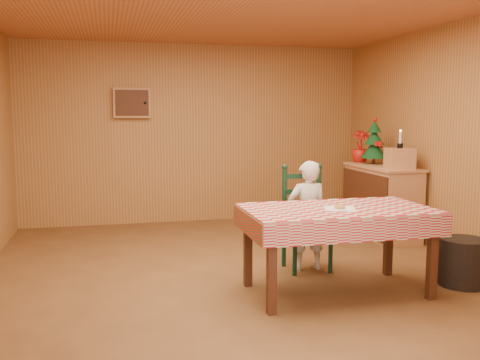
# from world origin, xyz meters

# --- Properties ---
(ground) EXTENTS (6.00, 6.00, 0.00)m
(ground) POSITION_xyz_m (0.00, 0.00, 0.00)
(ground) COLOR brown
(ground) RESTS_ON ground
(cabin_walls) EXTENTS (5.10, 6.05, 2.65)m
(cabin_walls) POSITION_xyz_m (-0.00, 0.53, 1.83)
(cabin_walls) COLOR #AF773F
(cabin_walls) RESTS_ON ground
(dining_table) EXTENTS (1.66, 0.96, 0.77)m
(dining_table) POSITION_xyz_m (0.71, -0.54, 0.69)
(dining_table) COLOR #482413
(dining_table) RESTS_ON ground
(ladder_chair) EXTENTS (0.44, 0.40, 1.08)m
(ladder_chair) POSITION_xyz_m (0.71, 0.25, 0.50)
(ladder_chair) COLOR black
(ladder_chair) RESTS_ON ground
(seated_child) EXTENTS (0.41, 0.27, 1.12)m
(seated_child) POSITION_xyz_m (0.71, 0.19, 0.56)
(seated_child) COLOR silver
(seated_child) RESTS_ON ground
(napkin) EXTENTS (0.34, 0.34, 0.00)m
(napkin) POSITION_xyz_m (0.71, -0.59, 0.77)
(napkin) COLOR white
(napkin) RESTS_ON dining_table
(donut) EXTENTS (0.12, 0.12, 0.03)m
(donut) POSITION_xyz_m (0.71, -0.59, 0.79)
(donut) COLOR #CD8D49
(donut) RESTS_ON napkin
(shelf_unit) EXTENTS (0.54, 1.24, 0.93)m
(shelf_unit) POSITION_xyz_m (2.19, 1.38, 0.47)
(shelf_unit) COLOR tan
(shelf_unit) RESTS_ON ground
(crate) EXTENTS (0.35, 0.35, 0.25)m
(crate) POSITION_xyz_m (2.19, 0.98, 1.06)
(crate) COLOR tan
(crate) RESTS_ON shelf_unit
(christmas_tree) EXTENTS (0.34, 0.34, 0.62)m
(christmas_tree) POSITION_xyz_m (2.19, 1.63, 1.21)
(christmas_tree) COLOR #482413
(christmas_tree) RESTS_ON shelf_unit
(flower_arrangement) EXTENTS (0.27, 0.27, 0.44)m
(flower_arrangement) POSITION_xyz_m (2.14, 1.93, 1.15)
(flower_arrangement) COLOR #B51710
(flower_arrangement) RESTS_ON shelf_unit
(candle_set) EXTENTS (0.07, 0.07, 0.22)m
(candle_set) POSITION_xyz_m (2.19, 0.98, 1.24)
(candle_set) COLOR black
(candle_set) RESTS_ON crate
(storage_bin) EXTENTS (0.45, 0.45, 0.44)m
(storage_bin) POSITION_xyz_m (1.94, -0.63, 0.22)
(storage_bin) COLOR black
(storage_bin) RESTS_ON ground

